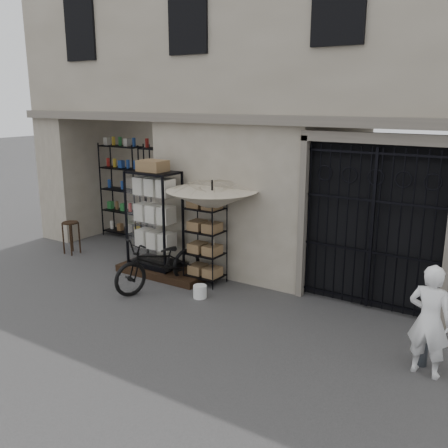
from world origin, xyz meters
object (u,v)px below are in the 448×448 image
Objects in this scene: wooden_stool at (71,237)px; wire_rack at (205,244)px; display_cabinet at (154,224)px; steel_bollard at (424,341)px; white_bucket at (200,292)px; market_umbrella at (212,195)px; bicycle at (161,288)px; shopkeeper at (424,373)px.

wire_rack is at bearing 2.28° from wooden_stool.
display_cabinet is 2.65m from wooden_stool.
wire_rack is 2.24× the size of steel_bollard.
display_cabinet is 1.97m from white_bucket.
market_umbrella is 10.04× the size of white_bucket.
white_bucket is at bearing 16.75° from bicycle.
wooden_stool is at bearing -174.28° from bicycle.
wooden_stool is 8.37m from shopkeeper.
display_cabinet is at bearing -4.19° from shopkeeper.
wire_rack is at bearing 167.16° from steel_bollard.
bicycle is 1.27× the size of shopkeeper.
display_cabinet is 1.42× the size of shopkeeper.
shopkeeper is at bearing -6.99° from white_bucket.
display_cabinet is 8.72× the size of white_bucket.
wire_rack is 6.49× the size of white_bucket.
wooden_stool is (-3.81, -0.15, -0.39)m from wire_rack.
display_cabinet is 5.76m from steel_bollard.
bicycle is at bearing 1.46° from shopkeeper.
market_umbrella is 3.48× the size of steel_bollard.
wooden_stool is at bearing 173.39° from wire_rack.
display_cabinet is 3.02× the size of steel_bollard.
display_cabinet is 1.41m from bicycle.
wire_rack is 4.71m from shopkeeper.
white_bucket is at bearing 3.14° from display_cabinet.
wire_rack is 0.65× the size of market_umbrella.
bicycle is 3.32m from wooden_stool.
bicycle is at bearing -136.81° from wire_rack.
steel_bollard is at bearing -4.18° from white_bucket.
wooden_stool reaches higher than white_bucket.
shopkeeper is (8.29, -1.06, -0.41)m from wooden_stool.
white_bucket is 0.13× the size of bicycle.
market_umbrella reaches higher than shopkeeper.
steel_bollard is (4.03, -0.29, 0.24)m from white_bucket.
bicycle is at bearing -135.25° from market_umbrella.
market_umbrella is 4.59m from steel_bollard.
wooden_stool is (-2.57, -0.07, -0.65)m from display_cabinet.
wooden_stool reaches higher than shopkeeper.
steel_bollard is at bearing -13.47° from market_umbrella.
market_umbrella reaches higher than white_bucket.
bicycle is at bearing -179.02° from white_bucket.
display_cabinet reaches higher than wooden_stool.
bicycle reaches higher than white_bucket.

